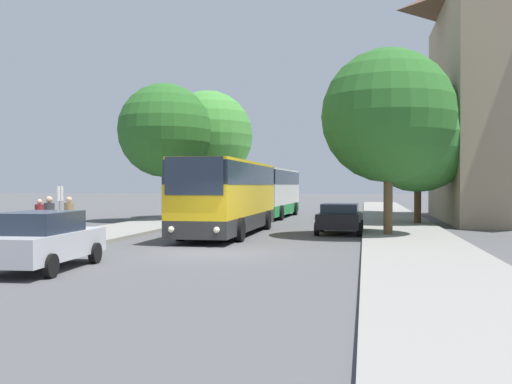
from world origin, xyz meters
name	(u,v)px	position (x,y,z in m)	size (l,w,h in m)	color
ground_plane	(213,254)	(0.00, 0.00, 0.00)	(300.00, 300.00, 0.00)	#4C4C4F
sidewalk_left	(25,248)	(-7.00, 0.00, 0.07)	(4.00, 120.00, 0.15)	gray
sidewalk_right	(425,256)	(7.00, 0.00, 0.07)	(4.00, 120.00, 0.15)	gray
bus_front	(229,196)	(-1.23, 7.79, 1.83)	(2.83, 11.90, 3.43)	#2D2D2D
bus_middle	(271,192)	(-1.61, 23.15, 1.85)	(3.06, 11.82, 3.47)	#238942
parked_car_left_curb	(42,240)	(-3.63, -4.64, 0.82)	(2.21, 4.71, 1.61)	#B7B7BC
parked_car_right_near	(340,218)	(3.92, 9.16, 0.76)	(2.22, 4.07, 1.44)	black
bus_stop_sign	(60,205)	(-6.95, 2.49, 1.53)	(0.08, 0.45, 2.20)	gray
pedestrian_waiting_near	(69,219)	(-5.94, 1.27, 1.03)	(0.36, 0.36, 1.74)	#23232D
pedestrian_waiting_far	(49,222)	(-5.70, -0.58, 1.06)	(0.36, 0.36, 1.80)	#23232D
pedestrian_walking_back	(39,220)	(-7.56, 1.97, 0.97)	(0.36, 0.36, 1.63)	#23232D
tree_left_near	(165,131)	(-7.55, 17.00, 5.85)	(6.01, 6.01, 8.71)	#47331E
tree_left_far	(208,136)	(-5.87, 21.45, 5.85)	(6.37, 6.37, 8.89)	#47331E
tree_right_near	(418,134)	(8.11, 15.90, 5.26)	(6.67, 6.67, 8.45)	#47331E
tree_right_mid	(387,154)	(6.85, 29.48, 4.85)	(4.38, 4.38, 6.91)	brown
tree_right_far	(388,116)	(6.12, 7.56, 5.43)	(5.97, 5.97, 8.27)	brown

